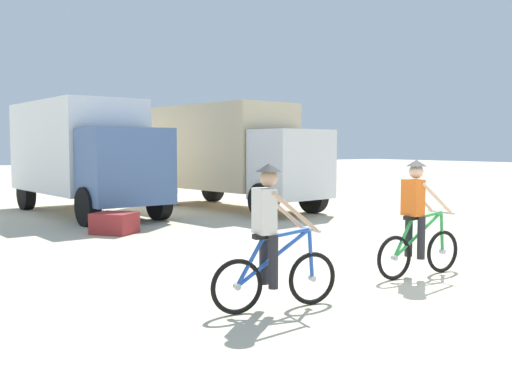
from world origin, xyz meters
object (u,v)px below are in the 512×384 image
(box_truck_avon_van, at_px, (83,151))
(cyclist_cowboy_hat, at_px, (417,223))
(box_truck_tan_camper, at_px, (230,151))
(cyclist_orange_shirt, at_px, (272,242))
(supply_crate, at_px, (114,223))

(box_truck_avon_van, relative_size, cyclist_cowboy_hat, 3.79)
(box_truck_tan_camper, distance_m, cyclist_cowboy_hat, 10.66)
(cyclist_cowboy_hat, bearing_deg, cyclist_orange_shirt, -175.11)
(box_truck_avon_van, height_order, box_truck_tan_camper, same)
(cyclist_orange_shirt, bearing_deg, supply_crate, 84.42)
(box_truck_avon_van, distance_m, supply_crate, 4.73)
(box_truck_avon_van, distance_m, box_truck_tan_camper, 4.57)
(box_truck_tan_camper, relative_size, cyclist_cowboy_hat, 3.84)
(box_truck_tan_camper, bearing_deg, box_truck_avon_van, 165.33)
(cyclist_cowboy_hat, bearing_deg, supply_crate, 107.88)
(box_truck_avon_van, bearing_deg, box_truck_tan_camper, -14.67)
(cyclist_orange_shirt, xyz_separation_m, supply_crate, (0.71, 7.23, -0.60))
(cyclist_cowboy_hat, bearing_deg, box_truck_avon_van, 97.65)
(cyclist_cowboy_hat, relative_size, supply_crate, 2.02)
(supply_crate, bearing_deg, cyclist_cowboy_hat, -72.12)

